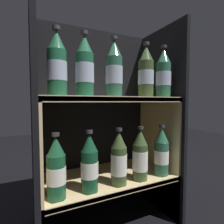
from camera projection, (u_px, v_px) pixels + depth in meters
fridge_back_wall at (95, 120)px, 1.03m from camera, size 0.69×0.02×1.04m
fridge_side_left at (34, 127)px, 0.73m from camera, size 0.02×0.38×1.04m
fridge_side_right at (160, 120)px, 1.02m from camera, size 0.02×0.38×1.04m
shelf_lower at (109, 185)px, 0.88m from camera, size 0.65×0.34×0.25m
shelf_upper at (108, 134)px, 0.87m from camera, size 0.65×0.34×0.65m
bottle_upper_front_0 at (57, 66)px, 0.65m from camera, size 0.07×0.07×0.26m
bottle_upper_front_1 at (85, 68)px, 0.70m from camera, size 0.07×0.07×0.26m
bottle_upper_front_2 at (114, 71)px, 0.75m from camera, size 0.07×0.07×0.26m
bottle_upper_front_3 at (146, 73)px, 0.83m from camera, size 0.07×0.07×0.26m
bottle_upper_front_4 at (163, 75)px, 0.87m from camera, size 0.07×0.07×0.26m
bottle_lower_front_0 at (56, 170)px, 0.67m from camera, size 0.07×0.07×0.26m
bottle_lower_front_1 at (90, 164)px, 0.73m from camera, size 0.07×0.07×0.26m
bottle_lower_front_2 at (119, 160)px, 0.79m from camera, size 0.07×0.07×0.26m
bottle_lower_front_3 at (140, 156)px, 0.84m from camera, size 0.07×0.07×0.26m
bottle_lower_front_4 at (161, 153)px, 0.89m from camera, size 0.07×0.07×0.26m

